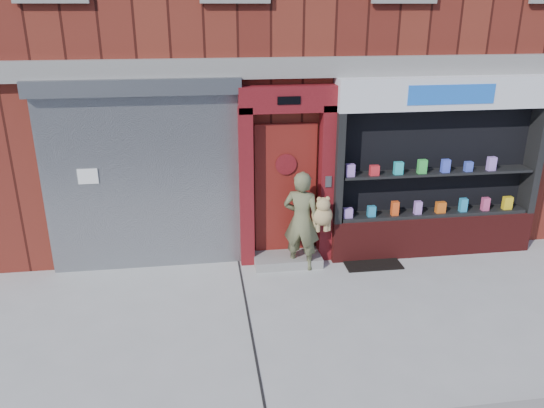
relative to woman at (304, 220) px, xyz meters
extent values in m
plane|color=#9E9E99|center=(0.51, -1.54, -0.83)|extent=(80.00, 80.00, 0.00)
cube|color=#5C1C15|center=(0.51, 4.46, 3.17)|extent=(12.00, 8.00, 8.00)
cube|color=gray|center=(0.51, 0.38, 2.32)|extent=(12.00, 0.16, 0.30)
cube|color=gray|center=(-2.49, 0.40, 0.57)|extent=(3.00, 0.10, 2.80)
cube|color=slate|center=(-2.49, 0.34, 2.09)|extent=(3.10, 0.30, 0.24)
cube|color=white|center=(-3.29, 0.33, 0.77)|extent=(0.30, 0.01, 0.24)
cube|color=#5B0F14|center=(-0.89, 0.32, 0.47)|extent=(0.22, 0.28, 2.60)
cube|color=#5B0F14|center=(0.41, 0.32, 0.47)|extent=(0.22, 0.28, 2.60)
cube|color=#5B0F14|center=(-0.24, 0.32, 1.87)|extent=(1.50, 0.28, 0.40)
cube|color=black|center=(-0.24, 0.17, 1.87)|extent=(0.35, 0.01, 0.12)
cube|color=maroon|center=(-0.24, 0.43, 0.37)|extent=(1.00, 0.06, 2.20)
cylinder|color=black|center=(-0.24, 0.39, 0.82)|extent=(0.28, 0.02, 0.28)
cylinder|color=#5B0F14|center=(-0.24, 0.38, 0.82)|extent=(0.34, 0.02, 0.34)
cube|color=gray|center=(-0.24, 0.16, -0.76)|extent=(1.10, 0.55, 0.15)
cube|color=slate|center=(0.41, 0.17, 0.57)|extent=(0.10, 0.02, 0.18)
cube|color=#591615|center=(2.26, 0.26, -0.48)|extent=(3.50, 0.40, 0.70)
cube|color=black|center=(0.57, 0.26, 0.77)|extent=(0.12, 0.40, 1.80)
cube|color=black|center=(3.95, 0.26, 0.77)|extent=(0.12, 0.40, 1.80)
cube|color=black|center=(2.26, 0.44, 0.77)|extent=(3.30, 0.03, 1.80)
cube|color=black|center=(2.26, 0.26, -0.10)|extent=(3.20, 0.36, 0.06)
cube|color=black|center=(2.26, 0.26, 0.62)|extent=(3.20, 0.36, 0.04)
cube|color=white|center=(2.26, 0.26, 1.92)|extent=(3.50, 0.40, 0.50)
cube|color=blue|center=(2.26, 0.05, 1.92)|extent=(1.40, 0.01, 0.30)
cube|color=#AE7CDF|center=(0.76, 0.18, 0.01)|extent=(0.15, 0.09, 0.16)
cube|color=teal|center=(1.16, 0.18, 0.02)|extent=(0.13, 0.09, 0.18)
cube|color=#F7501A|center=(1.56, 0.18, 0.05)|extent=(0.11, 0.09, 0.24)
cube|color=#B77BDF|center=(1.96, 0.18, 0.04)|extent=(0.11, 0.09, 0.22)
cube|color=orange|center=(2.36, 0.18, 0.02)|extent=(0.16, 0.09, 0.19)
cube|color=#2795C5|center=(2.76, 0.18, 0.04)|extent=(0.12, 0.09, 0.23)
cube|color=#D34677|center=(3.16, 0.18, 0.04)|extent=(0.12, 0.09, 0.22)
cube|color=yellow|center=(3.56, 0.18, 0.04)|extent=(0.15, 0.09, 0.22)
cube|color=#B07ADB|center=(0.76, 0.18, 0.74)|extent=(0.14, 0.09, 0.20)
cube|color=red|center=(1.16, 0.18, 0.72)|extent=(0.15, 0.09, 0.16)
cube|color=#26BBC2|center=(1.56, 0.18, 0.74)|extent=(0.14, 0.09, 0.20)
cube|color=green|center=(1.96, 0.18, 0.75)|extent=(0.14, 0.09, 0.23)
cube|color=#4457E7|center=(2.36, 0.18, 0.74)|extent=(0.13, 0.09, 0.21)
cube|color=blue|center=(2.76, 0.18, 0.72)|extent=(0.12, 0.09, 0.16)
cube|color=#B685EF|center=(3.16, 0.18, 0.75)|extent=(0.13, 0.09, 0.22)
imported|color=#606240|center=(-0.04, 0.01, -0.02)|extent=(0.71, 0.62, 1.63)
sphere|color=#A78853|center=(0.28, -0.03, 0.08)|extent=(0.34, 0.34, 0.34)
sphere|color=#A78853|center=(0.28, -0.09, 0.28)|extent=(0.22, 0.22, 0.22)
sphere|color=#A78853|center=(0.21, -0.09, 0.37)|extent=(0.08, 0.08, 0.08)
sphere|color=#A78853|center=(0.35, -0.09, 0.37)|extent=(0.08, 0.08, 0.08)
cylinder|color=#A78853|center=(0.17, -0.03, -0.09)|extent=(0.08, 0.08, 0.20)
cylinder|color=#A78853|center=(0.39, -0.03, -0.09)|extent=(0.08, 0.08, 0.20)
cylinder|color=#A78853|center=(0.21, -0.05, -0.09)|extent=(0.08, 0.08, 0.20)
cylinder|color=#A78853|center=(0.35, -0.05, -0.09)|extent=(0.08, 0.08, 0.20)
cube|color=black|center=(1.16, 0.01, -0.82)|extent=(0.93, 0.65, 0.02)
camera|label=1|loc=(-1.59, -7.63, 3.20)|focal=35.00mm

